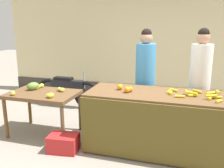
% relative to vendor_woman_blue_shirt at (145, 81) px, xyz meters
% --- Properties ---
extents(ground_plane, '(24.00, 24.00, 0.00)m').
position_rel_vendor_woman_blue_shirt_xyz_m(ground_plane, '(-0.18, -0.66, -0.92)').
color(ground_plane, gray).
extents(market_wall_back, '(7.91, 0.23, 2.90)m').
position_rel_vendor_woman_blue_shirt_xyz_m(market_wall_back, '(-0.18, 2.01, 0.50)').
color(market_wall_back, beige).
rests_on(market_wall_back, ground).
extents(fruit_stall_counter, '(2.19, 0.85, 0.91)m').
position_rel_vendor_woman_blue_shirt_xyz_m(fruit_stall_counter, '(0.34, -0.68, -0.47)').
color(fruit_stall_counter, brown).
rests_on(fruit_stall_counter, ground).
extents(side_table_wooden, '(1.17, 0.77, 0.76)m').
position_rel_vendor_woman_blue_shirt_xyz_m(side_table_wooden, '(-1.65, -0.66, -0.25)').
color(side_table_wooden, brown).
rests_on(side_table_wooden, ground).
extents(banana_bunch_pile, '(0.75, 0.54, 0.07)m').
position_rel_vendor_woman_blue_shirt_xyz_m(banana_bunch_pile, '(0.82, -0.65, 0.02)').
color(banana_bunch_pile, yellow).
rests_on(banana_bunch_pile, fruit_stall_counter).
extents(orange_pile, '(0.26, 0.22, 0.09)m').
position_rel_vendor_woman_blue_shirt_xyz_m(orange_pile, '(-0.19, -0.70, 0.03)').
color(orange_pile, orange).
rests_on(orange_pile, fruit_stall_counter).
extents(mango_papaya_pile, '(0.77, 0.70, 0.14)m').
position_rel_vendor_woman_blue_shirt_xyz_m(mango_papaya_pile, '(-1.78, -0.59, -0.11)').
color(mango_papaya_pile, gold).
rests_on(mango_papaya_pile, side_table_wooden).
extents(vendor_woman_blue_shirt, '(0.34, 0.34, 1.83)m').
position_rel_vendor_woman_blue_shirt_xyz_m(vendor_woman_blue_shirt, '(0.00, 0.00, 0.00)').
color(vendor_woman_blue_shirt, '#33333D').
rests_on(vendor_woman_blue_shirt, ground).
extents(vendor_woman_white_shirt, '(0.34, 0.34, 1.85)m').
position_rel_vendor_woman_blue_shirt_xyz_m(vendor_woman_white_shirt, '(0.90, -0.03, 0.01)').
color(vendor_woman_white_shirt, '#33333D').
rests_on(vendor_woman_white_shirt, ground).
extents(parked_motorcycle, '(1.60, 0.18, 0.88)m').
position_rel_vendor_woman_blue_shirt_xyz_m(parked_motorcycle, '(-1.93, 0.79, -0.52)').
color(parked_motorcycle, black).
rests_on(parked_motorcycle, ground).
extents(produce_crate, '(0.47, 0.37, 0.26)m').
position_rel_vendor_woman_blue_shirt_xyz_m(produce_crate, '(-1.05, -1.11, -0.79)').
color(produce_crate, red).
rests_on(produce_crate, ground).
extents(produce_sack, '(0.47, 0.45, 0.53)m').
position_rel_vendor_woman_blue_shirt_xyz_m(produce_sack, '(-0.82, 0.19, -0.66)').
color(produce_sack, maroon).
rests_on(produce_sack, ground).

